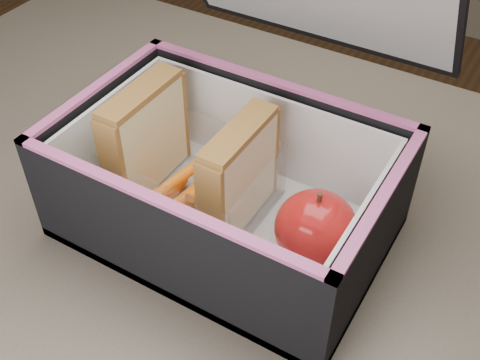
{
  "coord_description": "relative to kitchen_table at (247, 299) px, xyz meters",
  "views": [
    {
      "loc": [
        0.2,
        -0.36,
        1.22
      ],
      "look_at": [
        -0.02,
        0.02,
        0.81
      ],
      "focal_mm": 45.0,
      "sensor_mm": 36.0,
      "label": 1
    }
  ],
  "objects": [
    {
      "name": "sandwich_right",
      "position": [
        -0.02,
        0.02,
        0.16
      ],
      "size": [
        0.03,
        0.1,
        0.11
      ],
      "color": "beige",
      "rests_on": "plastic_tub"
    },
    {
      "name": "plastic_tub",
      "position": [
        -0.08,
        0.02,
        0.14
      ],
      "size": [
        0.16,
        0.12,
        0.07
      ],
      "primitive_type": null,
      "color": "white",
      "rests_on": "lunch_bag"
    },
    {
      "name": "carrot_sticks",
      "position": [
        -0.08,
        0.01,
        0.12
      ],
      "size": [
        0.05,
        0.15,
        0.03
      ],
      "color": "orange",
      "rests_on": "plastic_tub"
    },
    {
      "name": "lunch_bag",
      "position": [
        -0.03,
        0.02,
        0.16
      ],
      "size": [
        0.32,
        0.32,
        0.3
      ],
      "color": "black",
      "rests_on": "kitchen_table"
    },
    {
      "name": "paper_napkin",
      "position": [
        0.06,
        0.01,
        0.11
      ],
      "size": [
        0.1,
        0.1,
        0.01
      ],
      "primitive_type": "cube",
      "rotation": [
        0.0,
        0.0,
        0.35
      ],
      "color": "white",
      "rests_on": "lunch_bag"
    },
    {
      "name": "kitchen_table",
      "position": [
        0.0,
        0.0,
        0.0
      ],
      "size": [
        1.2,
        0.8,
        0.75
      ],
      "color": "#605449",
      "rests_on": "ground"
    },
    {
      "name": "sandwich_left",
      "position": [
        -0.14,
        0.02,
        0.17
      ],
      "size": [
        0.03,
        0.11,
        0.12
      ],
      "color": "beige",
      "rests_on": "plastic_tub"
    },
    {
      "name": "red_apple",
      "position": [
        0.07,
        0.01,
        0.15
      ],
      "size": [
        0.1,
        0.1,
        0.08
      ],
      "rotation": [
        0.0,
        0.0,
        0.32
      ],
      "color": "maroon",
      "rests_on": "paper_napkin"
    }
  ]
}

